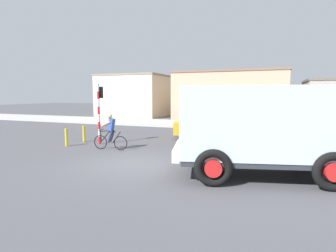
{
  "coord_description": "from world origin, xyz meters",
  "views": [
    {
      "loc": [
        5.03,
        -9.2,
        2.64
      ],
      "look_at": [
        0.53,
        2.5,
        1.2
      ],
      "focal_mm": 29.44,
      "sensor_mm": 36.0,
      "label": 1
    }
  ],
  "objects_px": {
    "pedestrian_near_kerb": "(232,124)",
    "bollard_near": "(66,137)",
    "truck_foreground": "(262,125)",
    "bollard_far": "(84,134)",
    "cyclist": "(110,132)",
    "traffic_light_pole": "(99,105)",
    "car_red_near": "(208,125)"
  },
  "relations": [
    {
      "from": "bollard_far",
      "to": "cyclist",
      "type": "bearing_deg",
      "value": -27.52
    },
    {
      "from": "cyclist",
      "to": "bollard_near",
      "type": "relative_size",
      "value": 1.91
    },
    {
      "from": "truck_foreground",
      "to": "pedestrian_near_kerb",
      "type": "bearing_deg",
      "value": 104.6
    },
    {
      "from": "pedestrian_near_kerb",
      "to": "bollard_near",
      "type": "height_order",
      "value": "pedestrian_near_kerb"
    },
    {
      "from": "car_red_near",
      "to": "bollard_near",
      "type": "relative_size",
      "value": 4.79
    },
    {
      "from": "truck_foreground",
      "to": "car_red_near",
      "type": "bearing_deg",
      "value": 115.68
    },
    {
      "from": "cyclist",
      "to": "car_red_near",
      "type": "distance_m",
      "value": 6.1
    },
    {
      "from": "truck_foreground",
      "to": "bollard_far",
      "type": "xyz_separation_m",
      "value": [
        -9.52,
        3.27,
        -1.22
      ]
    },
    {
      "from": "cyclist",
      "to": "pedestrian_near_kerb",
      "type": "height_order",
      "value": "cyclist"
    },
    {
      "from": "truck_foreground",
      "to": "cyclist",
      "type": "relative_size",
      "value": 3.39
    },
    {
      "from": "car_red_near",
      "to": "bollard_far",
      "type": "relative_size",
      "value": 4.79
    },
    {
      "from": "cyclist",
      "to": "bollard_near",
      "type": "bearing_deg",
      "value": -179.1
    },
    {
      "from": "truck_foreground",
      "to": "bollard_near",
      "type": "height_order",
      "value": "truck_foreground"
    },
    {
      "from": "truck_foreground",
      "to": "bollard_far",
      "type": "relative_size",
      "value": 6.5
    },
    {
      "from": "cyclist",
      "to": "bollard_far",
      "type": "bearing_deg",
      "value": 152.48
    },
    {
      "from": "car_red_near",
      "to": "pedestrian_near_kerb",
      "type": "distance_m",
      "value": 1.62
    },
    {
      "from": "truck_foreground",
      "to": "car_red_near",
      "type": "xyz_separation_m",
      "value": [
        -3.27,
        6.8,
        -0.85
      ]
    },
    {
      "from": "truck_foreground",
      "to": "pedestrian_near_kerb",
      "type": "xyz_separation_m",
      "value": [
        -2.05,
        7.86,
        -0.82
      ]
    },
    {
      "from": "truck_foreground",
      "to": "bollard_near",
      "type": "distance_m",
      "value": 9.78
    },
    {
      "from": "pedestrian_near_kerb",
      "to": "truck_foreground",
      "type": "bearing_deg",
      "value": -75.4
    },
    {
      "from": "pedestrian_near_kerb",
      "to": "traffic_light_pole",
      "type": "bearing_deg",
      "value": -142.66
    },
    {
      "from": "car_red_near",
      "to": "bollard_far",
      "type": "height_order",
      "value": "car_red_near"
    },
    {
      "from": "car_red_near",
      "to": "pedestrian_near_kerb",
      "type": "bearing_deg",
      "value": 40.75
    },
    {
      "from": "car_red_near",
      "to": "bollard_far",
      "type": "distance_m",
      "value": 7.19
    },
    {
      "from": "bollard_near",
      "to": "cyclist",
      "type": "bearing_deg",
      "value": 0.9
    },
    {
      "from": "car_red_near",
      "to": "truck_foreground",
      "type": "bearing_deg",
      "value": -64.32
    },
    {
      "from": "pedestrian_near_kerb",
      "to": "bollard_far",
      "type": "bearing_deg",
      "value": -148.44
    },
    {
      "from": "bollard_far",
      "to": "bollard_near",
      "type": "bearing_deg",
      "value": -90.0
    },
    {
      "from": "bollard_near",
      "to": "bollard_far",
      "type": "xyz_separation_m",
      "value": [
        0.0,
        1.4,
        0.0
      ]
    },
    {
      "from": "traffic_light_pole",
      "to": "bollard_near",
      "type": "distance_m",
      "value": 2.35
    },
    {
      "from": "truck_foreground",
      "to": "traffic_light_pole",
      "type": "xyz_separation_m",
      "value": [
        -8.31,
        3.08,
        0.4
      ]
    },
    {
      "from": "truck_foreground",
      "to": "traffic_light_pole",
      "type": "bearing_deg",
      "value": 159.68
    }
  ]
}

